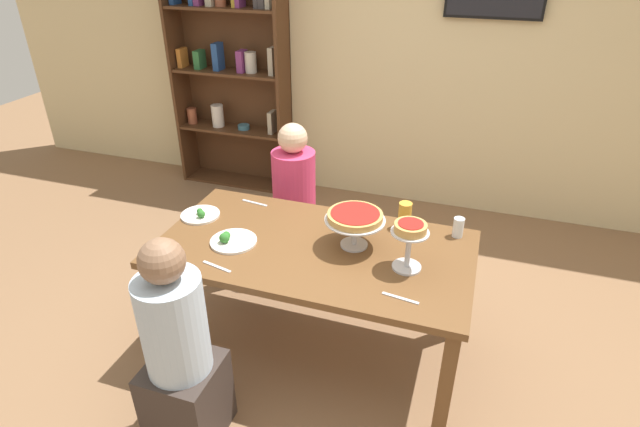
% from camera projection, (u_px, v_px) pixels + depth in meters
% --- Properties ---
extents(ground_plane, '(12.00, 12.00, 0.00)m').
position_uv_depth(ground_plane, '(315.00, 346.00, 3.12)').
color(ground_plane, '#846042').
extents(rear_partition, '(8.00, 0.12, 2.80)m').
position_uv_depth(rear_partition, '(399.00, 45.00, 4.26)').
color(rear_partition, beige).
rests_on(rear_partition, ground_plane).
extents(dining_table, '(1.71, 0.91, 0.74)m').
position_uv_depth(dining_table, '(314.00, 259.00, 2.80)').
color(dining_table, brown).
rests_on(dining_table, ground_plane).
extents(bookshelf, '(1.10, 0.30, 2.21)m').
position_uv_depth(bookshelf, '(231.00, 65.00, 4.64)').
color(bookshelf, '#4C2D19').
rests_on(bookshelf, ground_plane).
extents(diner_near_left, '(0.34, 0.34, 1.15)m').
position_uv_depth(diner_near_left, '(180.00, 359.00, 2.36)').
color(diner_near_left, '#382D28').
rests_on(diner_near_left, ground_plane).
extents(diner_far_left, '(0.34, 0.34, 1.15)m').
position_uv_depth(diner_far_left, '(295.00, 212.00, 3.61)').
color(diner_far_left, '#382D28').
rests_on(diner_far_left, ground_plane).
extents(deep_dish_pizza_stand, '(0.33, 0.33, 0.21)m').
position_uv_depth(deep_dish_pizza_stand, '(355.00, 219.00, 2.68)').
color(deep_dish_pizza_stand, silver).
rests_on(deep_dish_pizza_stand, dining_table).
extents(personal_pizza_stand, '(0.19, 0.19, 0.26)m').
position_uv_depth(personal_pizza_stand, '(410.00, 236.00, 2.49)').
color(personal_pizza_stand, silver).
rests_on(personal_pizza_stand, dining_table).
extents(salad_plate_near_diner, '(0.26, 0.26, 0.07)m').
position_uv_depth(salad_plate_near_diner, '(232.00, 240.00, 2.78)').
color(salad_plate_near_diner, white).
rests_on(salad_plate_near_diner, dining_table).
extents(salad_plate_far_diner, '(0.23, 0.23, 0.06)m').
position_uv_depth(salad_plate_far_diner, '(200.00, 215.00, 3.04)').
color(salad_plate_far_diner, white).
rests_on(salad_plate_far_diner, dining_table).
extents(beer_glass_amber_tall, '(0.08, 0.08, 0.16)m').
position_uv_depth(beer_glass_amber_tall, '(405.00, 216.00, 2.89)').
color(beer_glass_amber_tall, gold).
rests_on(beer_glass_amber_tall, dining_table).
extents(water_glass_clear_near, '(0.06, 0.06, 0.11)m').
position_uv_depth(water_glass_clear_near, '(458.00, 227.00, 2.82)').
color(water_glass_clear_near, white).
rests_on(water_glass_clear_near, dining_table).
extents(cutlery_fork_near, '(0.18, 0.06, 0.00)m').
position_uv_depth(cutlery_fork_near, '(217.00, 267.00, 2.59)').
color(cutlery_fork_near, silver).
rests_on(cutlery_fork_near, dining_table).
extents(cutlery_knife_near, '(0.18, 0.07, 0.00)m').
position_uv_depth(cutlery_knife_near, '(359.00, 220.00, 3.00)').
color(cutlery_knife_near, silver).
rests_on(cutlery_knife_near, dining_table).
extents(cutlery_fork_far, '(0.18, 0.04, 0.00)m').
position_uv_depth(cutlery_fork_far, '(400.00, 298.00, 2.36)').
color(cutlery_fork_far, silver).
rests_on(cutlery_fork_far, dining_table).
extents(cutlery_knife_far, '(0.18, 0.04, 0.00)m').
position_uv_depth(cutlery_knife_far, '(255.00, 203.00, 3.19)').
color(cutlery_knife_far, silver).
rests_on(cutlery_knife_far, dining_table).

